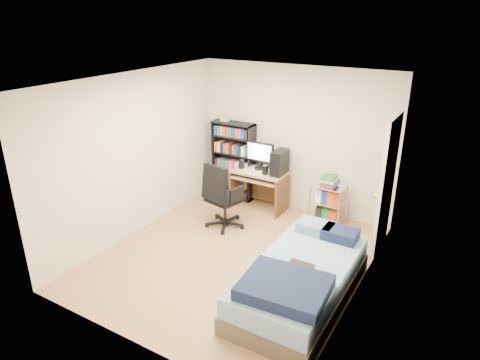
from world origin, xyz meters
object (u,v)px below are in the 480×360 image
Objects in this scene: media_shelf at (233,159)px; office_chair at (223,207)px; computer_desk at (265,175)px; bed at (300,280)px.

office_chair is (0.49, -1.13, -0.39)m from media_shelf.
computer_desk is at bearing -12.74° from media_shelf.
media_shelf is 0.78m from computer_desk.
media_shelf is 1.37× the size of office_chair.
media_shelf is at bearing 124.87° from office_chair.
computer_desk is 1.09× the size of office_chair.
bed is (2.32, -2.25, -0.47)m from media_shelf.
bed is (1.83, -1.12, -0.08)m from office_chair.
media_shelf reaches higher than computer_desk.
media_shelf is at bearing 167.26° from computer_desk.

